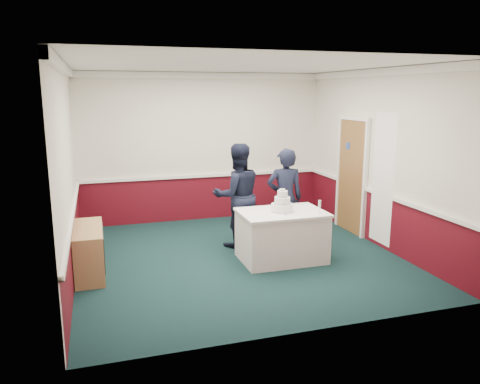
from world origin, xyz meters
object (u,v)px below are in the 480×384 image
object	(u,v)px
cake_table	(282,235)
person_man	(238,195)
person_woman	(285,198)
wedding_cake	(282,205)
champagne_flute	(320,205)
sideboard	(89,251)
cake_knife	(285,215)

from	to	relation	value
cake_table	person_man	world-z (taller)	person_man
cake_table	person_woman	distance (m)	0.82
wedding_cake	person_man	bearing A→B (deg)	117.47
cake_table	champagne_flute	size ratio (longest dim) A/B	6.44
sideboard	cake_knife	bearing A→B (deg)	-9.31
cake_knife	person_woman	world-z (taller)	person_woman
sideboard	person_woman	bearing A→B (deg)	6.30
cake_table	champagne_flute	distance (m)	0.78
sideboard	champagne_flute	size ratio (longest dim) A/B	5.85
cake_table	cake_knife	distance (m)	0.44
champagne_flute	person_woman	size ratio (longest dim) A/B	0.12
wedding_cake	cake_knife	world-z (taller)	wedding_cake
wedding_cake	person_woman	xyz separation A→B (m)	(0.30, 0.62, -0.05)
person_man	sideboard	bearing A→B (deg)	13.38
sideboard	wedding_cake	distance (m)	2.96
sideboard	person_woman	xyz separation A→B (m)	(3.19, 0.35, 0.50)
wedding_cake	cake_knife	bearing A→B (deg)	-98.53
cake_table	person_man	bearing A→B (deg)	117.47
person_woman	person_man	bearing A→B (deg)	-9.99
sideboard	cake_table	bearing A→B (deg)	-5.32
cake_table	sideboard	bearing A→B (deg)	174.68
cake_table	cake_knife	xyz separation A→B (m)	(-0.03, -0.20, 0.39)
cake_table	cake_knife	world-z (taller)	cake_knife
sideboard	wedding_cake	world-z (taller)	wedding_cake
champagne_flute	cake_table	bearing A→B (deg)	150.75
sideboard	person_man	world-z (taller)	person_man
person_man	person_woman	bearing A→B (deg)	160.33
person_man	person_woman	world-z (taller)	person_man
cake_knife	champagne_flute	bearing A→B (deg)	5.03
person_woman	cake_knife	bearing A→B (deg)	77.03
cake_table	champagne_flute	bearing A→B (deg)	-29.25
cake_table	person_woman	size ratio (longest dim) A/B	0.78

